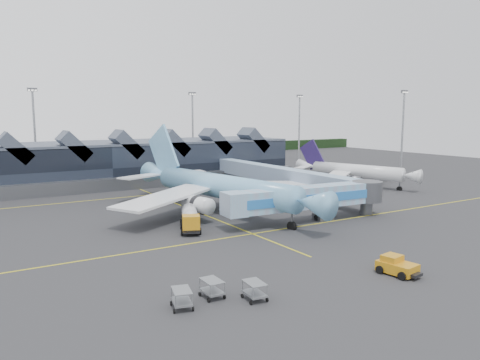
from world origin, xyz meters
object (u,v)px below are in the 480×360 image
main_airliner (217,186)px  pushback_tug (397,266)px  regional_jet (352,171)px  fuel_truck (190,217)px  jet_bridge (317,197)px

main_airliner → pushback_tug: main_airliner is taller
regional_jet → main_airliner: bearing=176.7°
fuel_truck → pushback_tug: fuel_truck is taller
regional_jet → fuel_truck: regional_jet is taller
main_airliner → regional_jet: main_airliner is taller
regional_jet → pushback_tug: (-38.89, -45.23, -2.41)m
main_airliner → fuel_truck: bearing=-146.1°
fuel_truck → jet_bridge: bearing=7.8°
jet_bridge → fuel_truck: size_ratio=3.09×
main_airliner → pushback_tug: size_ratio=10.07×
pushback_tug → regional_jet: bearing=40.4°
regional_jet → jet_bridge: bearing=-159.2°
main_airliner → regional_jet: 40.43m
main_airliner → jet_bridge: size_ratio=1.63×
regional_jet → fuel_truck: bearing=-176.2°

